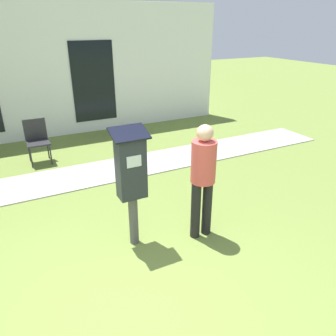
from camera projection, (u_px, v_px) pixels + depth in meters
name	position (u px, v px, depth m)	size (l,w,h in m)	color
ground_plane	(132.00, 311.00, 3.34)	(40.00, 40.00, 0.00)	olive
sidewalk	(65.00, 179.00, 6.14)	(12.00, 1.10, 0.02)	#A3A099
building_facade	(33.00, 73.00, 7.79)	(10.00, 0.26, 3.20)	white
parking_meter	(131.00, 173.00, 3.99)	(0.44, 0.31, 1.59)	#4C4C4C
person_standing	(203.00, 174.00, 4.19)	(0.32, 0.32, 1.58)	black
outdoor_chair_middle	(37.00, 138.00, 6.74)	(0.44, 0.44, 0.90)	#262628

